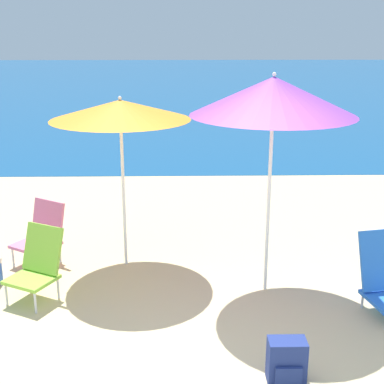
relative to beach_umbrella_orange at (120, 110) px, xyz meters
name	(u,v)px	position (x,y,z in m)	size (l,w,h in m)	color
sea_water	(185,80)	(0.89, 23.97, -1.84)	(60.00, 40.00, 0.01)	navy
beach_umbrella_orange	(120,110)	(0.00, 0.00, 0.00)	(1.57, 1.57, 2.00)	white
beach_umbrella_purple	(273,96)	(1.57, -0.69, 0.23)	(1.65, 1.65, 2.31)	white
beach_chair_lime	(38,263)	(-0.82, -0.83, -1.46)	(0.63, 0.65, 0.76)	silver
beach_chair_pink	(42,232)	(-1.00, 0.09, -1.47)	(0.67, 0.68, 0.73)	silver
backpack_navy	(287,362)	(1.50, -2.28, -1.66)	(0.30, 0.21, 0.37)	navy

